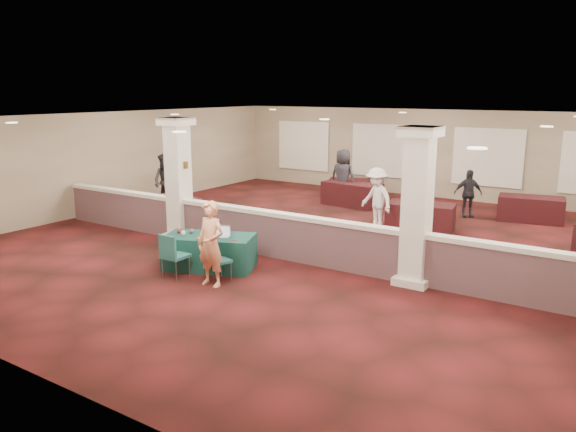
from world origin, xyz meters
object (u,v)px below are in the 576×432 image
Objects in this scene: attendee_d at (343,177)px; far_table_front_left at (178,207)px; far_table_front_center at (420,216)px; far_table_back_left at (351,188)px; attendee_c at (468,194)px; attendee_b at (377,198)px; near_table at (210,252)px; conf_chair_side at (172,253)px; far_table_back_right at (531,209)px; attendee_a at (166,182)px; conf_chair_main at (216,258)px; woman at (211,244)px; far_table_back_center at (352,194)px.

far_table_front_left is at bearing 56.30° from attendee_d.
far_table_front_center is 5.30m from far_table_back_left.
attendee_c reaches higher than far_table_front_center.
far_table_front_center is 1.35m from attendee_b.
attendee_c is at bearing 46.41° from near_table.
far_table_front_left is 0.87× the size of attendee_d.
far_table_back_left is at bearing 96.37° from conf_chair_side.
far_table_back_right is 1.00× the size of attendee_a.
conf_chair_side is 6.60m from attendee_b.
far_table_front_center is (1.98, 6.58, -0.12)m from conf_chair_main.
attendee_a is at bearing -144.38° from attendee_b.
far_table_back_left is 5.05m from attendee_b.
attendee_d reaches higher than attendee_b.
far_table_front_left is at bearing -37.77° from attendee_a.
conf_chair_side is (-0.84, -0.40, 0.07)m from conf_chair_main.
far_table_front_center is at bearing 21.61° from far_table_front_left.
far_table_back_right is 1.24× the size of attendee_c.
far_table_back_right is 1.06× the size of attendee_b.
attendee_d is at bearing 101.28° from woman.
near_table is at bearing -82.07° from attendee_b.
conf_chair_main reaches higher than far_table_back_center.
woman is at bearing -73.07° from attendee_b.
far_table_front_center is at bearing 150.10° from attendee_d.
far_table_front_left is 0.94× the size of attendee_b.
far_table_back_center is 1.32× the size of attendee_c.
attendee_a reaches higher than attendee_c.
far_table_front_left is (-4.84, 3.88, -0.16)m from conf_chair_main.
conf_chair_main is at bearing -115.12° from far_table_back_right.
attendee_d is (-1.73, 8.92, 0.08)m from woman.
conf_chair_side is at bearing -81.15° from attendee_b.
conf_chair_side is 0.65× the size of attendee_c.
conf_chair_main is at bearing 25.27° from conf_chair_side.
attendee_d is (-1.62, 8.66, 0.45)m from conf_chair_main.
conf_chair_main is at bearing -62.52° from near_table.
conf_chair_side is 11.10m from far_table_back_right.
woman is at bearing -113.99° from far_table_back_right.
attendee_a reaches higher than conf_chair_side.
woman is 0.89× the size of far_table_back_center.
attendee_a is 1.06× the size of attendee_b.
far_table_back_right reaches higher than far_table_front_center.
attendee_d is (3.22, 4.79, 0.61)m from far_table_front_left.
far_table_back_center is 1.12× the size of attendee_b.
attendee_d reaches higher than attendee_c.
conf_chair_main is 8.83m from attendee_d.
woman reaches higher than far_table_back_right.
attendee_c reaches higher than far_table_front_left.
conf_chair_main reaches higher than far_table_front_left.
far_table_back_left is at bearing 65.39° from far_table_front_left.
far_table_back_right is at bearing 8.61° from far_table_back_center.
conf_chair_side is at bearing -46.93° from far_table_front_left.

